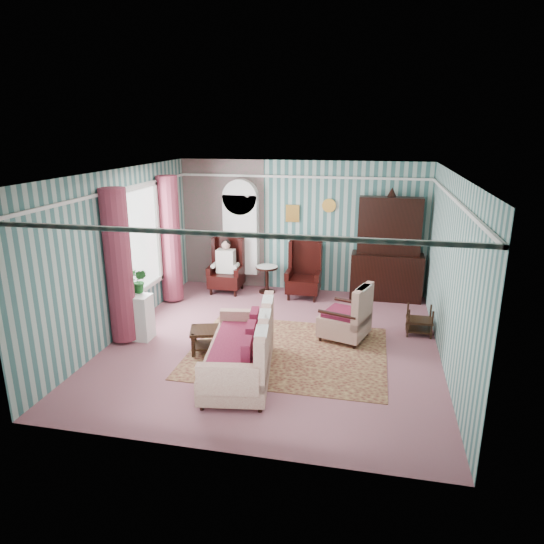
% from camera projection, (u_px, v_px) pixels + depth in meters
% --- Properties ---
extents(floor, '(6.00, 6.00, 0.00)m').
position_uv_depth(floor, '(274.00, 343.00, 8.37)').
color(floor, '#945666').
rests_on(floor, ground).
extents(room_shell, '(5.53, 6.02, 2.91)m').
position_uv_depth(room_shell, '(240.00, 225.00, 8.08)').
color(room_shell, '#386663').
rests_on(room_shell, ground).
extents(bookcase, '(0.80, 0.28, 2.24)m').
position_uv_depth(bookcase, '(241.00, 240.00, 10.98)').
color(bookcase, silver).
rests_on(bookcase, floor).
extents(dresser_hutch, '(1.50, 0.56, 2.36)m').
position_uv_depth(dresser_hutch, '(388.00, 246.00, 10.20)').
color(dresser_hutch, black).
rests_on(dresser_hutch, floor).
extents(wingback_left, '(0.76, 0.80, 1.25)m').
position_uv_depth(wingback_left, '(226.00, 265.00, 10.80)').
color(wingback_left, black).
rests_on(wingback_left, floor).
extents(wingback_right, '(0.76, 0.80, 1.25)m').
position_uv_depth(wingback_right, '(304.00, 270.00, 10.46)').
color(wingback_right, black).
rests_on(wingback_right, floor).
extents(seated_woman, '(0.44, 0.40, 1.18)m').
position_uv_depth(seated_woman, '(226.00, 267.00, 10.81)').
color(seated_woman, white).
rests_on(seated_woman, floor).
extents(round_side_table, '(0.50, 0.50, 0.60)m').
position_uv_depth(round_side_table, '(267.00, 279.00, 10.86)').
color(round_side_table, black).
rests_on(round_side_table, floor).
extents(nest_table, '(0.45, 0.38, 0.54)m').
position_uv_depth(nest_table, '(419.00, 320.00, 8.64)').
color(nest_table, black).
rests_on(nest_table, floor).
extents(plant_stand, '(0.55, 0.35, 0.80)m').
position_uv_depth(plant_stand, '(136.00, 317.00, 8.45)').
color(plant_stand, white).
rests_on(plant_stand, floor).
extents(rug, '(3.20, 2.60, 0.01)m').
position_uv_depth(rug, '(288.00, 352.00, 8.03)').
color(rug, '#431B16').
rests_on(rug, floor).
extents(sofa, '(1.34, 2.20, 1.06)m').
position_uv_depth(sofa, '(239.00, 344.00, 7.08)').
color(sofa, '#BBB691').
rests_on(sofa, floor).
extents(floral_armchair, '(0.93, 1.01, 1.10)m').
position_uv_depth(floral_armchair, '(345.00, 309.00, 8.39)').
color(floral_armchair, beige).
rests_on(floral_armchair, floor).
extents(coffee_table, '(0.95, 0.71, 0.40)m').
position_uv_depth(coffee_table, '(217.00, 340.00, 8.00)').
color(coffee_table, black).
rests_on(coffee_table, floor).
extents(potted_plant_a, '(0.47, 0.43, 0.45)m').
position_uv_depth(potted_plant_a, '(127.00, 284.00, 8.21)').
color(potted_plant_a, '#1F571B').
rests_on(potted_plant_a, plant_stand).
extents(potted_plant_b, '(0.25, 0.21, 0.43)m').
position_uv_depth(potted_plant_b, '(140.00, 281.00, 8.40)').
color(potted_plant_b, '#1A4916').
rests_on(potted_plant_b, plant_stand).
extents(potted_plant_c, '(0.32, 0.32, 0.43)m').
position_uv_depth(potted_plant_c, '(130.00, 281.00, 8.40)').
color(potted_plant_c, '#1A561B').
rests_on(potted_plant_c, plant_stand).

